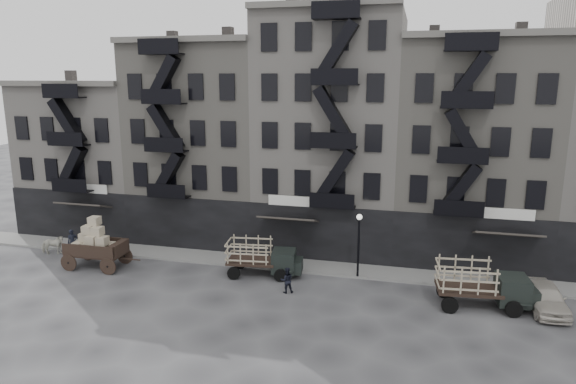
% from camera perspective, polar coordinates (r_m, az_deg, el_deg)
% --- Properties ---
extents(ground, '(140.00, 140.00, 0.00)m').
position_cam_1_polar(ground, '(31.90, 1.71, -10.78)').
color(ground, '#38383A').
rests_on(ground, ground).
extents(sidewalk, '(55.00, 2.50, 0.15)m').
position_cam_1_polar(sidewalk, '(35.27, 3.05, -8.29)').
color(sidewalk, slate).
rests_on(sidewalk, ground).
extents(building_west, '(10.00, 11.35, 13.20)m').
position_cam_1_polar(building_west, '(47.01, -19.98, 3.77)').
color(building_west, '#A49F97').
rests_on(building_west, ground).
extents(building_midwest, '(10.00, 11.35, 16.20)m').
position_cam_1_polar(building_midwest, '(42.02, -8.71, 5.47)').
color(building_midwest, gray).
rests_on(building_midwest, ground).
extents(building_center, '(10.00, 11.35, 18.20)m').
position_cam_1_polar(building_center, '(39.12, 4.95, 6.51)').
color(building_center, '#A49F97').
rests_on(building_center, ground).
extents(building_mideast, '(10.00, 11.35, 16.20)m').
position_cam_1_polar(building_mideast, '(38.91, 19.65, 4.30)').
color(building_mideast, gray).
rests_on(building_mideast, ground).
extents(lamp_post, '(0.36, 0.36, 4.28)m').
position_cam_1_polar(lamp_post, '(32.87, 7.87, -4.98)').
color(lamp_post, black).
rests_on(lamp_post, ground).
extents(horse, '(1.84, 1.28, 1.42)m').
position_cam_1_polar(horse, '(41.29, -24.70, -5.38)').
color(horse, '#B9B7A9').
rests_on(horse, ground).
extents(wagon, '(4.11, 2.26, 3.45)m').
position_cam_1_polar(wagon, '(37.10, -20.74, -4.96)').
color(wagon, black).
rests_on(wagon, ground).
extents(stake_truck_west, '(5.03, 2.50, 2.43)m').
position_cam_1_polar(stake_truck_west, '(33.55, -2.90, -7.02)').
color(stake_truck_west, black).
rests_on(stake_truck_west, ground).
extents(stake_truck_east, '(5.53, 2.66, 2.69)m').
position_cam_1_polar(stake_truck_east, '(30.99, 20.84, -9.31)').
color(stake_truck_east, black).
rests_on(stake_truck_east, ground).
extents(car_east, '(2.09, 4.59, 1.53)m').
position_cam_1_polar(car_east, '(32.38, 26.70, -10.38)').
color(car_east, '#B0A99E').
rests_on(car_east, ground).
extents(pedestrian_west, '(0.83, 0.82, 1.92)m').
position_cam_1_polar(pedestrian_west, '(40.45, -22.82, -5.19)').
color(pedestrian_west, black).
rests_on(pedestrian_west, ground).
extents(pedestrian_mid, '(0.95, 0.86, 1.60)m').
position_cam_1_polar(pedestrian_mid, '(31.16, -0.14, -9.77)').
color(pedestrian_mid, black).
rests_on(pedestrian_mid, ground).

